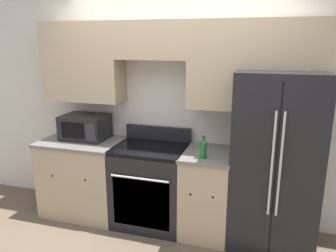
{
  "coord_description": "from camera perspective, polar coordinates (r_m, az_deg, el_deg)",
  "views": [
    {
      "loc": [
        0.95,
        -2.86,
        2.02
      ],
      "look_at": [
        -0.0,
        0.31,
        1.15
      ],
      "focal_mm": 35.0,
      "sensor_mm": 36.0,
      "label": 1
    }
  ],
  "objects": [
    {
      "name": "lower_cabinets_right",
      "position": [
        3.57,
        6.78,
        -11.44
      ],
      "size": [
        0.51,
        0.64,
        0.9
      ],
      "color": "tan",
      "rests_on": "ground_plane"
    },
    {
      "name": "microwave",
      "position": [
        3.93,
        -14.24,
        -0.15
      ],
      "size": [
        0.52,
        0.38,
        0.28
      ],
      "color": "black",
      "rests_on": "lower_cabinets_left"
    },
    {
      "name": "ground_plane",
      "position": [
        3.62,
        -1.49,
        -19.16
      ],
      "size": [
        12.0,
        12.0,
        0.0
      ],
      "primitive_type": "plane",
      "color": "brown"
    },
    {
      "name": "wall_back",
      "position": [
        3.61,
        1.47,
        6.28
      ],
      "size": [
        8.0,
        0.39,
        2.6
      ],
      "color": "beige",
      "rests_on": "ground_plane"
    },
    {
      "name": "lower_cabinets_left",
      "position": [
        4.06,
        -14.43,
        -8.51
      ],
      "size": [
        0.93,
        0.64,
        0.9
      ],
      "color": "tan",
      "rests_on": "ground_plane"
    },
    {
      "name": "bottle",
      "position": [
        3.21,
        6.19,
        -4.06
      ],
      "size": [
        0.07,
        0.07,
        0.23
      ],
      "color": "#195928",
      "rests_on": "lower_cabinets_right"
    },
    {
      "name": "oven_range",
      "position": [
        3.71,
        -3.03,
        -10.2
      ],
      "size": [
        0.78,
        0.65,
        1.06
      ],
      "color": "black",
      "rests_on": "ground_plane"
    },
    {
      "name": "refrigerator",
      "position": [
        3.43,
        18.09,
        -5.51
      ],
      "size": [
        0.82,
        0.79,
        1.75
      ],
      "color": "black",
      "rests_on": "ground_plane"
    }
  ]
}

